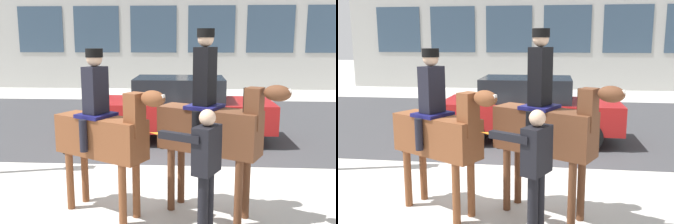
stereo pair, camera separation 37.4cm
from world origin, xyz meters
TOP-DOWN VIEW (x-y plane):
  - ground_plane at (0.00, 0.00)m, footprint 80.00×80.00m
  - road_surface at (0.00, 4.75)m, footprint 20.26×8.50m
  - mounted_horse_lead at (-0.75, -1.69)m, footprint 1.72×1.13m
  - mounted_horse_companion at (0.78, -1.62)m, footprint 1.77×1.11m
  - pedestrian_bystander at (0.67, -2.43)m, footprint 0.91×0.46m
  - street_car_near_lane at (0.28, 2.52)m, footprint 4.39×1.78m

SIDE VIEW (x-z plane):
  - ground_plane at x=0.00m, z-range 0.00..0.00m
  - road_surface at x=0.00m, z-range 0.00..0.01m
  - street_car_near_lane at x=0.28m, z-range 0.03..1.63m
  - pedestrian_bystander at x=0.67m, z-range 0.16..1.86m
  - mounted_horse_lead at x=-0.75m, z-range 0.05..2.44m
  - mounted_horse_companion at x=0.78m, z-range 0.02..2.68m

